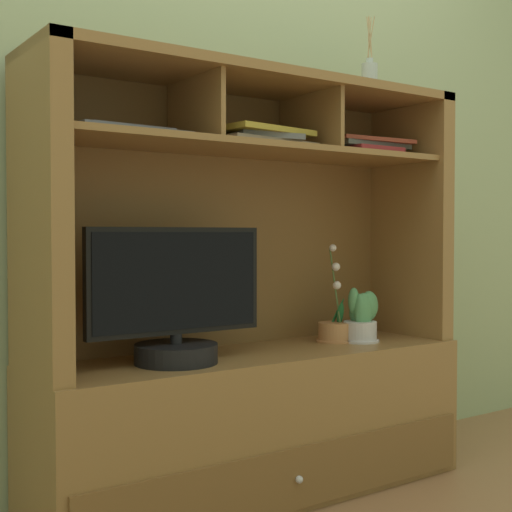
% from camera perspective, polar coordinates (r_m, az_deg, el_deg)
% --- Properties ---
extents(floor_plane, '(6.00, 6.00, 0.02)m').
position_cam_1_polar(floor_plane, '(2.48, 0.00, -18.87)').
color(floor_plane, '#976844').
rests_on(floor_plane, ground).
extents(back_wall, '(6.00, 0.02, 2.80)m').
position_cam_1_polar(back_wall, '(2.58, -3.18, 13.71)').
color(back_wall, '#9DAF81').
rests_on(back_wall, ground).
extents(media_console, '(1.50, 0.46, 1.38)m').
position_cam_1_polar(media_console, '(2.37, -0.13, -8.87)').
color(media_console, olive).
rests_on(media_console, ground).
extents(tv_monitor, '(0.57, 0.25, 0.41)m').
position_cam_1_polar(tv_monitor, '(2.14, -6.47, -4.23)').
color(tv_monitor, black).
rests_on(tv_monitor, media_console).
extents(potted_orchid, '(0.14, 0.14, 0.35)m').
position_cam_1_polar(potted_orchid, '(2.58, 6.39, -5.84)').
color(potted_orchid, '#BB7C4C').
rests_on(potted_orchid, media_console).
extents(potted_fern, '(0.14, 0.14, 0.20)m').
position_cam_1_polar(potted_fern, '(2.59, 8.49, -5.08)').
color(potted_fern, silver).
rests_on(potted_fern, media_console).
extents(magazine_stack_left, '(0.37, 0.30, 0.02)m').
position_cam_1_polar(magazine_stack_left, '(2.10, -10.87, 9.84)').
color(magazine_stack_left, '#595C68').
rests_on(magazine_stack_left, media_console).
extents(magazine_stack_centre, '(0.38, 0.24, 0.05)m').
position_cam_1_polar(magazine_stack_centre, '(2.33, 0.50, 9.53)').
color(magazine_stack_centre, gray).
rests_on(magazine_stack_centre, media_console).
extents(magazine_stack_right, '(0.36, 0.26, 0.06)m').
position_cam_1_polar(magazine_stack_right, '(2.67, 8.50, 8.60)').
color(magazine_stack_right, gray).
rests_on(magazine_stack_right, media_console).
extents(diffuser_bottle, '(0.06, 0.06, 0.27)m').
position_cam_1_polar(diffuser_bottle, '(2.68, 9.15, 14.09)').
color(diffuser_bottle, '#ADBAB6').
rests_on(diffuser_bottle, media_console).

